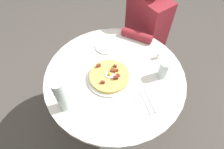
{
  "coord_description": "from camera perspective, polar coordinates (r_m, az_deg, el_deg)",
  "views": [
    {
      "loc": [
        0.64,
        -0.48,
        1.8
      ],
      "look_at": [
        -0.0,
        -0.02,
        0.73
      ],
      "focal_mm": 30.23,
      "sensor_mm": 36.0,
      "label": 1
    }
  ],
  "objects": [
    {
      "name": "person_seated",
      "position": [
        1.96,
        9.8,
        11.31
      ],
      "size": [
        0.45,
        0.48,
        1.14
      ],
      "color": "#2D2D33",
      "rests_on": "ground_plane"
    },
    {
      "name": "pizza_plate",
      "position": [
        1.33,
        -0.84,
        -0.78
      ],
      "size": [
        0.32,
        0.32,
        0.01
      ],
      "primitive_type": "cylinder",
      "color": "silver",
      "rests_on": "dining_table"
    },
    {
      "name": "knife",
      "position": [
        1.25,
        10.0,
        -8.05
      ],
      "size": [
        0.17,
        0.07,
        0.0
      ],
      "primitive_type": "cube",
      "rotation": [
        0.0,
        0.0,
        2.82
      ],
      "color": "silver",
      "rests_on": "napkin"
    },
    {
      "name": "water_glass",
      "position": [
        1.35,
        15.33,
        1.52
      ],
      "size": [
        0.07,
        0.07,
        0.13
      ],
      "primitive_type": "cylinder",
      "color": "silver",
      "rests_on": "dining_table"
    },
    {
      "name": "fork",
      "position": [
        1.26,
        11.5,
        -7.58
      ],
      "size": [
        0.17,
        0.07,
        0.0
      ],
      "primitive_type": "cube",
      "rotation": [
        0.0,
        0.0,
        2.82
      ],
      "color": "silver",
      "rests_on": "napkin"
    },
    {
      "name": "water_bottle",
      "position": [
        1.15,
        -15.08,
        -6.18
      ],
      "size": [
        0.07,
        0.07,
        0.26
      ],
      "primitive_type": "cylinder",
      "color": "silver",
      "rests_on": "dining_table"
    },
    {
      "name": "napkin",
      "position": [
        1.26,
        10.72,
        -7.91
      ],
      "size": [
        0.21,
        0.19,
        0.0
      ],
      "primitive_type": "cube",
      "rotation": [
        0.0,
        0.0,
        2.82
      ],
      "color": "white",
      "rests_on": "dining_table"
    },
    {
      "name": "salt_shaker",
      "position": [
        1.48,
        13.88,
        5.63
      ],
      "size": [
        0.03,
        0.03,
        0.05
      ],
      "primitive_type": "cylinder",
      "color": "white",
      "rests_on": "dining_table"
    },
    {
      "name": "bread_plate",
      "position": [
        1.53,
        -1.83,
        8.49
      ],
      "size": [
        0.17,
        0.17,
        0.01
      ],
      "primitive_type": "cylinder",
      "color": "white",
      "rests_on": "dining_table"
    },
    {
      "name": "dining_table",
      "position": [
        1.49,
        0.76,
        -3.89
      ],
      "size": [
        1.01,
        1.01,
        0.71
      ],
      "color": "silver",
      "rests_on": "ground_plane"
    },
    {
      "name": "breakfast_pizza",
      "position": [
        1.32,
        -0.84,
        -0.3
      ],
      "size": [
        0.28,
        0.28,
        0.05
      ],
      "color": "#D6B25C",
      "rests_on": "pizza_plate"
    },
    {
      "name": "ground_plane",
      "position": [
        1.97,
        0.59,
        -12.4
      ],
      "size": [
        6.0,
        6.0,
        0.0
      ],
      "primitive_type": "plane",
      "color": "#4C4742"
    }
  ]
}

